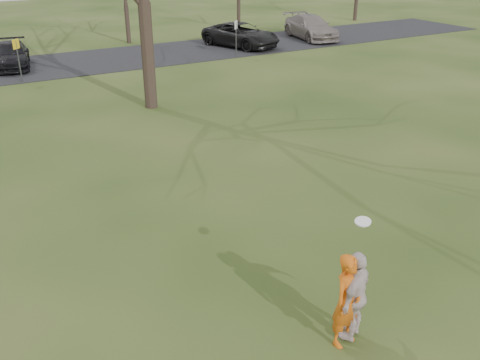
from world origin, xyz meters
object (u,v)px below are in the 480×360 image
Objects in this scene: catching_play at (355,295)px; player_defender at (348,301)px; car_6 at (241,35)px; car_7 at (311,27)px; car_3 at (11,55)px.

player_defender is at bearing -173.65° from catching_play.
car_6 is 1.00× the size of car_7.
catching_play is (1.90, -25.59, 0.24)m from car_3.
player_defender is 30.30m from car_7.
car_6 is 2.32× the size of catching_play.
car_6 is at bearing 51.64° from player_defender.
car_6 is (11.96, 24.56, -0.11)m from player_defender.
catching_play is at bearing -76.17° from car_3.
car_7 is (19.28, -0.91, 0.12)m from car_3.
player_defender is at bearing -133.96° from car_6.
player_defender is 0.19m from catching_play.
catching_play is (0.18, 0.02, 0.04)m from player_defender.
car_7 is (5.61, 0.14, 0.03)m from car_6.
car_3 is at bearing 157.61° from car_6.
car_3 is 19.30m from car_7.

